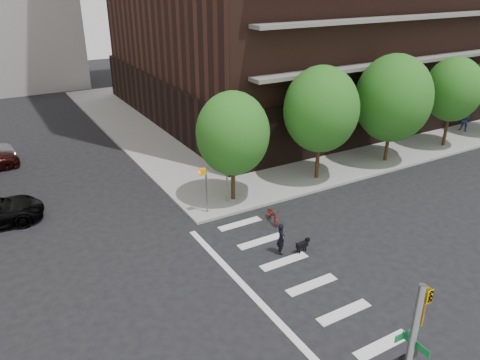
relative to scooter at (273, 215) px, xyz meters
name	(u,v)px	position (x,y,z in m)	size (l,w,h in m)	color
ground	(251,309)	(-4.62, -5.36, -0.40)	(120.00, 120.00, 0.00)	black
sidewalk_ne	(304,104)	(15.88, 18.14, -0.32)	(39.00, 33.00, 0.15)	gray
crosswalk	(296,291)	(-2.41, -5.36, -0.39)	(3.85, 13.00, 0.01)	silver
tree_a	(233,134)	(-0.62, 3.14, 3.65)	(4.00, 4.00, 5.90)	#301E11
tree_b	(321,109)	(5.38, 3.14, 4.15)	(4.50, 4.50, 6.65)	#301E11
tree_c	(393,98)	(11.38, 3.14, 4.05)	(5.00, 5.00, 6.80)	#301E11
tree_d	(453,89)	(17.38, 3.14, 3.95)	(4.00, 4.00, 6.20)	#301E11
pedestrian_signal	(211,181)	(-2.30, 2.56, 1.46)	(2.18, 0.67, 2.60)	slate
scooter	(273,215)	(0.00, 0.00, 0.00)	(0.53, 1.51, 0.79)	maroon
dog_walker	(281,238)	(-1.36, -2.67, 0.38)	(0.37, 0.56, 1.54)	black
dog	(303,244)	(-0.41, -3.10, -0.01)	(0.74, 0.26, 0.62)	black
pedestrian_far	(465,121)	(21.61, 4.52, 0.63)	(0.66, 0.85, 1.75)	navy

